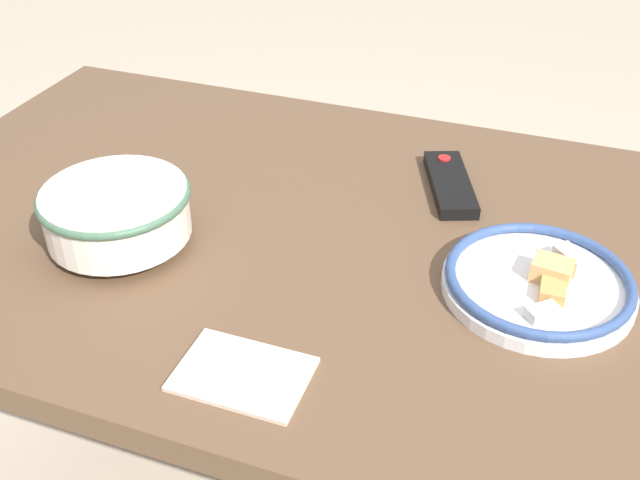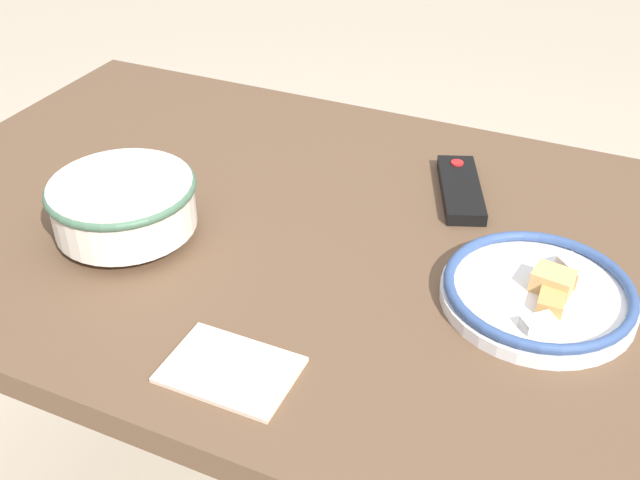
{
  "view_description": "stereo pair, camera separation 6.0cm",
  "coord_description": "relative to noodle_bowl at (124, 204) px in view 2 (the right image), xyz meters",
  "views": [
    {
      "loc": [
        0.29,
        -0.86,
        1.35
      ],
      "look_at": [
        0.01,
        -0.08,
        0.77
      ],
      "focal_mm": 42.0,
      "sensor_mm": 36.0,
      "label": 1
    },
    {
      "loc": [
        0.35,
        -0.84,
        1.35
      ],
      "look_at": [
        0.01,
        -0.08,
        0.77
      ],
      "focal_mm": 42.0,
      "sensor_mm": 36.0,
      "label": 2
    }
  ],
  "objects": [
    {
      "name": "tv_remote",
      "position": [
        0.41,
        0.31,
        -0.04
      ],
      "size": [
        0.12,
        0.19,
        0.02
      ],
      "rotation": [
        0.0,
        0.0,
        0.38
      ],
      "color": "black",
      "rests_on": "dining_table"
    },
    {
      "name": "folded_napkin",
      "position": [
        0.28,
        -0.18,
        -0.05
      ],
      "size": [
        0.15,
        0.11,
        0.01
      ],
      "color": "beige",
      "rests_on": "dining_table"
    },
    {
      "name": "noodle_bowl",
      "position": [
        0.0,
        0.0,
        0.0
      ],
      "size": [
        0.21,
        0.21,
        0.09
      ],
      "color": "silver",
      "rests_on": "dining_table"
    },
    {
      "name": "dining_table",
      "position": [
        0.28,
        0.13,
        -0.13
      ],
      "size": [
        1.44,
        0.84,
        0.73
      ],
      "color": "brown",
      "rests_on": "ground_plane"
    },
    {
      "name": "food_plate",
      "position": [
        0.58,
        0.09,
        -0.04
      ],
      "size": [
        0.25,
        0.25,
        0.05
      ],
      "color": "white",
      "rests_on": "dining_table"
    }
  ]
}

